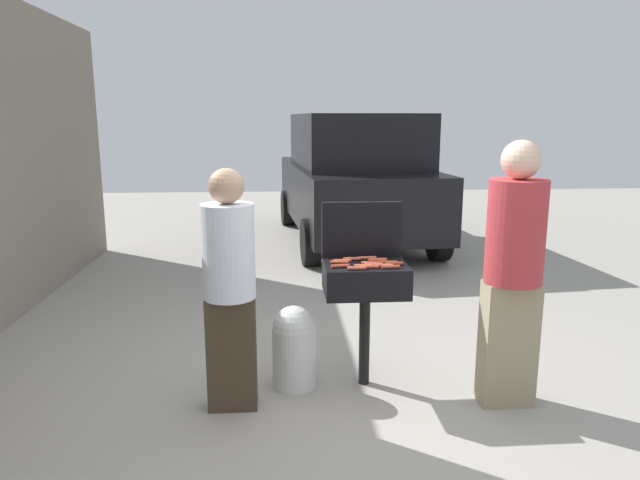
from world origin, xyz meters
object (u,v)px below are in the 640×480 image
Objects in this scene: hot_dog_15 at (394,264)px; propane_tank at (294,345)px; hot_dog_5 at (377,261)px; hot_dog_7 at (371,263)px; hot_dog_8 at (391,267)px; parked_minivan at (354,178)px; hot_dog_3 at (369,267)px; person_right at (513,266)px; hot_dog_12 at (378,259)px; hot_dog_9 at (363,266)px; hot_dog_13 at (388,262)px; hot_dog_2 at (342,261)px; hot_dog_0 at (352,259)px; bbq_grill at (365,283)px; hot_dog_4 at (339,262)px; hot_dog_1 at (373,264)px; hot_dog_6 at (384,265)px; hot_dog_14 at (367,258)px; hot_dog_11 at (357,268)px; person_left at (230,282)px; hot_dog_10 at (340,266)px.

propane_tank is (-0.72, 0.04, -0.62)m from hot_dog_15.
hot_dog_5 and hot_dog_7 have the same top height.
hot_dog_5 is 1.00× the size of hot_dog_7.
hot_dog_5 is 1.00× the size of hot_dog_8.
hot_dog_3 is at bearing 79.09° from parked_minivan.
hot_dog_12 is at bearing -16.12° from person_right.
hot_dog_13 is (0.19, 0.09, 0.00)m from hot_dog_9.
hot_dog_0 is at bearing 36.47° from hot_dog_2.
hot_dog_5 and hot_dog_13 have the same top height.
hot_dog_0 reaches higher than propane_tank.
hot_dog_15 is at bearing -9.19° from hot_dog_7.
hot_dog_2 is (-0.08, -0.06, 0.00)m from hot_dog_0.
parked_minivan is (0.58, 5.12, 0.24)m from bbq_grill.
hot_dog_0 is 1.00× the size of hot_dog_4.
hot_dog_5 is at bearing 67.96° from hot_dog_1.
hot_dog_9 is (-0.14, -0.00, 0.00)m from hot_dog_6.
hot_dog_2 and hot_dog_8 have the same top height.
hot_dog_3 is at bearing -163.96° from hot_dog_6.
hot_dog_14 is at bearing 120.02° from hot_dog_5.
hot_dog_11 is at bearing -118.35° from bbq_grill.
hot_dog_1 and hot_dog_4 have the same top height.
hot_dog_3 is 0.97m from person_left.
parked_minivan is at bearing 84.87° from hot_dog_6.
hot_dog_0 is 1.00× the size of hot_dog_9.
bbq_grill is 0.21m from hot_dog_3.
hot_dog_2 and hot_dog_3 have the same top height.
hot_dog_2 is at bearing 8.98° from person_left.
hot_dog_11 and hot_dog_12 have the same top height.
hot_dog_6 is 1.00× the size of hot_dog_7.
hot_dog_8 is 0.07× the size of person_right.
person_right is at bearing -20.86° from hot_dog_7.
hot_dog_11 is at bearing -143.19° from hot_dog_1.
hot_dog_7 is 0.08× the size of person_left.
hot_dog_5 is 0.07× the size of person_right.
hot_dog_4 is at bearing 144.47° from hot_dog_9.
person_right reaches higher than hot_dog_10.
hot_dog_15 is at bearing 23.11° from hot_dog_3.
hot_dog_10 is 0.13m from hot_dog_11.
hot_dog_9 is at bearing -106.87° from bbq_grill.
hot_dog_14 is at bearing 113.80° from hot_dog_8.
hot_dog_1 is at bearing 36.81° from hot_dog_11.
hot_dog_1 and hot_dog_2 have the same top height.
hot_dog_13 is (0.25, -0.13, 0.00)m from hot_dog_0.
person_left is at bearing -156.16° from hot_dog_2.
bbq_grill is at bearing -51.88° from hot_dog_0.
person_left is at bearing -162.25° from hot_dog_5.
bbq_grill is at bearing -103.76° from hot_dog_14.
hot_dog_3 is 1.00× the size of hot_dog_11.
person_left is at bearing -170.47° from hot_dog_3.
hot_dog_9 and hot_dog_15 have the same top height.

